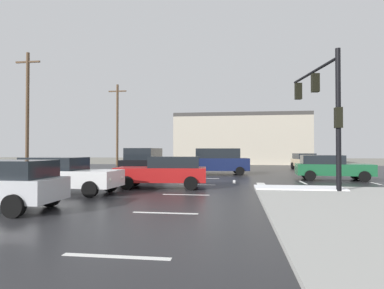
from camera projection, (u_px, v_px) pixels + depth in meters
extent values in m
plane|color=slate|center=(201.00, 182.00, 19.57)|extent=(120.00, 120.00, 0.00)
cube|color=#232326|center=(201.00, 181.00, 19.57)|extent=(44.00, 44.00, 0.02)
cube|color=white|center=(299.00, 188.00, 14.93)|extent=(4.00, 1.60, 0.06)
cube|color=silver|center=(116.00, 257.00, 5.71)|extent=(2.00, 0.15, 0.01)
cube|color=silver|center=(165.00, 213.00, 9.67)|extent=(2.00, 0.15, 0.01)
cube|color=silver|center=(186.00, 195.00, 13.63)|extent=(2.00, 0.15, 0.01)
cube|color=silver|center=(197.00, 185.00, 17.59)|extent=(2.00, 0.15, 0.01)
cube|color=silver|center=(204.00, 178.00, 21.55)|extent=(2.00, 0.15, 0.01)
cube|color=silver|center=(209.00, 174.00, 25.52)|extent=(2.00, 0.15, 0.01)
cube|color=silver|center=(213.00, 171.00, 29.48)|extent=(2.00, 0.15, 0.01)
cube|color=silver|center=(216.00, 168.00, 33.44)|extent=(2.00, 0.15, 0.01)
cube|color=silver|center=(218.00, 166.00, 37.40)|extent=(2.00, 0.15, 0.01)
cube|color=silver|center=(49.00, 179.00, 20.93)|extent=(0.15, 2.00, 0.01)
cube|color=silver|center=(107.00, 180.00, 20.39)|extent=(0.15, 2.00, 0.01)
cube|color=silver|center=(169.00, 181.00, 19.85)|extent=(0.15, 2.00, 0.01)
cube|color=silver|center=(234.00, 182.00, 19.30)|extent=(0.15, 2.00, 0.01)
cube|color=silver|center=(303.00, 183.00, 18.76)|extent=(0.15, 2.00, 0.01)
cube|color=silver|center=(376.00, 183.00, 18.21)|extent=(0.15, 2.00, 0.01)
cube|color=silver|center=(266.00, 190.00, 15.13)|extent=(0.45, 7.00, 0.01)
cylinder|color=black|center=(338.00, 119.00, 14.04)|extent=(0.22, 0.22, 6.25)
cylinder|color=black|center=(313.00, 72.00, 16.70)|extent=(1.05, 5.18, 0.14)
cube|color=black|center=(315.00, 83.00, 16.43)|extent=(0.40, 0.34, 0.95)
sphere|color=red|center=(314.00, 78.00, 16.59)|extent=(0.20, 0.20, 0.20)
cube|color=black|center=(298.00, 91.00, 18.78)|extent=(0.40, 0.34, 0.95)
sphere|color=red|center=(297.00, 87.00, 18.95)|extent=(0.20, 0.20, 0.20)
cube|color=black|center=(338.00, 118.00, 14.04)|extent=(0.28, 0.36, 0.90)
cube|color=#BCB29E|center=(241.00, 141.00, 45.76)|extent=(18.15, 8.00, 6.43)
cube|color=#3F3D3A|center=(241.00, 117.00, 45.83)|extent=(18.15, 8.00, 0.50)
cube|color=black|center=(9.00, 169.00, 10.02)|extent=(2.48, 1.66, 0.55)
cylinder|color=black|center=(14.00, 206.00, 9.00)|extent=(0.66, 0.22, 0.66)
cylinder|color=black|center=(50.00, 197.00, 10.78)|extent=(0.66, 0.22, 0.66)
cube|color=#141E47|center=(217.00, 164.00, 25.00)|extent=(4.98, 2.46, 0.95)
cube|color=black|center=(217.00, 153.00, 25.02)|extent=(3.53, 2.15, 0.75)
cylinder|color=black|center=(237.00, 170.00, 25.92)|extent=(0.68, 0.29, 0.66)
cylinder|color=black|center=(240.00, 171.00, 23.97)|extent=(0.68, 0.29, 0.66)
cylinder|color=black|center=(197.00, 169.00, 26.01)|extent=(0.68, 0.29, 0.66)
cylinder|color=black|center=(196.00, 171.00, 24.06)|extent=(0.68, 0.29, 0.66)
sphere|color=white|center=(246.00, 164.00, 25.56)|extent=(0.18, 0.18, 0.18)
sphere|color=white|center=(249.00, 165.00, 24.31)|extent=(0.18, 0.18, 0.18)
cube|color=white|center=(69.00, 178.00, 14.04)|extent=(4.60, 2.08, 0.70)
cube|color=black|center=(55.00, 164.00, 14.19)|extent=(2.57, 1.81, 0.55)
cylinder|color=black|center=(110.00, 185.00, 14.62)|extent=(0.67, 0.26, 0.66)
cylinder|color=black|center=(90.00, 189.00, 12.85)|extent=(0.67, 0.26, 0.66)
cylinder|color=black|center=(50.00, 183.00, 15.22)|extent=(0.67, 0.26, 0.66)
cylinder|color=black|center=(23.00, 187.00, 13.46)|extent=(0.67, 0.26, 0.66)
sphere|color=white|center=(121.00, 178.00, 14.17)|extent=(0.18, 0.18, 0.18)
sphere|color=white|center=(109.00, 180.00, 13.04)|extent=(0.18, 0.18, 0.18)
cube|color=#B21919|center=(161.00, 174.00, 16.15)|extent=(4.65, 2.23, 0.70)
cube|color=black|center=(175.00, 162.00, 16.14)|extent=(2.62, 1.89, 0.55)
cylinder|color=black|center=(127.00, 183.00, 15.31)|extent=(0.68, 0.28, 0.66)
cylinder|color=black|center=(135.00, 180.00, 17.11)|extent=(0.68, 0.28, 0.66)
cylinder|color=black|center=(191.00, 183.00, 15.19)|extent=(0.68, 0.28, 0.66)
cylinder|color=black|center=(192.00, 180.00, 16.98)|extent=(0.68, 0.28, 0.66)
sphere|color=white|center=(115.00, 175.00, 15.66)|extent=(0.18, 0.18, 0.18)
sphere|color=white|center=(121.00, 173.00, 16.81)|extent=(0.18, 0.18, 0.18)
cube|color=#195933|center=(333.00, 169.00, 20.21)|extent=(4.62, 2.13, 0.70)
cube|color=black|center=(322.00, 159.00, 20.36)|extent=(2.59, 1.83, 0.55)
cylinder|color=black|center=(356.00, 174.00, 20.76)|extent=(0.67, 0.27, 0.66)
cylinder|color=black|center=(365.00, 177.00, 19.00)|extent=(0.67, 0.27, 0.66)
cylinder|color=black|center=(306.00, 174.00, 21.40)|extent=(0.67, 0.27, 0.66)
cylinder|color=black|center=(310.00, 176.00, 19.64)|extent=(0.67, 0.27, 0.66)
sphere|color=white|center=(369.00, 169.00, 20.31)|extent=(0.18, 0.18, 0.18)
sphere|color=white|center=(375.00, 170.00, 19.18)|extent=(0.18, 0.18, 0.18)
cube|color=black|center=(144.00, 166.00, 21.83)|extent=(2.01, 4.82, 0.95)
cube|color=black|center=(144.00, 154.00, 21.85)|extent=(1.84, 3.38, 0.75)
cylinder|color=black|center=(137.00, 171.00, 23.56)|extent=(0.23, 0.66, 0.66)
cylinder|color=black|center=(163.00, 172.00, 23.32)|extent=(0.23, 0.66, 0.66)
cylinder|color=black|center=(122.00, 175.00, 20.33)|extent=(0.23, 0.66, 0.66)
cylinder|color=black|center=(152.00, 175.00, 20.08)|extent=(0.23, 0.66, 0.66)
sphere|color=white|center=(145.00, 165.00, 24.24)|extent=(0.18, 0.18, 0.18)
sphere|color=white|center=(161.00, 165.00, 24.09)|extent=(0.18, 0.18, 0.18)
cube|color=tan|center=(306.00, 163.00, 30.94)|extent=(2.15, 4.63, 0.70)
cube|color=black|center=(304.00, 156.00, 31.63)|extent=(1.85, 2.60, 0.55)
cylinder|color=black|center=(321.00, 167.00, 29.36)|extent=(0.27, 0.68, 0.66)
cylinder|color=black|center=(301.00, 167.00, 29.46)|extent=(0.27, 0.68, 0.66)
cylinder|color=black|center=(311.00, 166.00, 32.41)|extent=(0.27, 0.68, 0.66)
cylinder|color=black|center=(293.00, 166.00, 32.51)|extent=(0.27, 0.68, 0.66)
sphere|color=white|center=(320.00, 164.00, 28.71)|extent=(0.18, 0.18, 0.18)
sphere|color=white|center=(307.00, 164.00, 28.78)|extent=(0.18, 0.18, 0.18)
cylinder|color=brown|center=(27.00, 113.00, 27.23)|extent=(0.28, 0.28, 10.23)
cube|color=brown|center=(28.00, 62.00, 27.31)|extent=(2.20, 0.14, 0.14)
cylinder|color=brown|center=(117.00, 125.00, 38.64)|extent=(0.28, 0.28, 9.83)
cube|color=brown|center=(117.00, 91.00, 38.71)|extent=(2.20, 0.14, 0.14)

